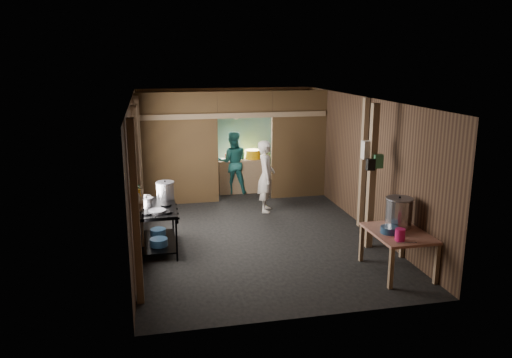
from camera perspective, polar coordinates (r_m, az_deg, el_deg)
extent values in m
cube|color=black|center=(9.98, -0.24, -5.88)|extent=(4.50, 7.00, 0.00)
cube|color=#3B3A38|center=(9.43, -0.26, 9.18)|extent=(4.50, 7.00, 0.00)
cube|color=#4B3421|center=(13.01, -3.44, 4.66)|extent=(4.50, 0.00, 2.60)
cube|color=#4B3421|center=(6.36, 6.29, -5.20)|extent=(4.50, 0.00, 2.60)
cube|color=#4B3421|center=(9.43, -13.76, 0.78)|extent=(0.00, 7.00, 2.60)
cube|color=#4B3421|center=(10.31, 12.09, 1.97)|extent=(0.00, 7.00, 2.60)
cube|color=brown|center=(11.60, -8.95, 3.40)|extent=(1.85, 0.10, 2.60)
cube|color=brown|center=(12.10, 4.92, 3.95)|extent=(1.35, 0.10, 2.60)
cube|color=brown|center=(11.65, -1.30, 8.58)|extent=(1.30, 0.10, 0.60)
cube|color=#6EA39C|center=(12.96, -3.40, 4.40)|extent=(4.40, 0.06, 2.50)
cube|color=#836D4D|center=(12.69, -1.67, 0.43)|extent=(1.20, 0.50, 0.85)
cylinder|color=beige|center=(12.87, -2.30, 7.28)|extent=(0.20, 0.03, 0.20)
cube|color=#836D4D|center=(6.91, -13.64, -3.94)|extent=(0.10, 0.12, 2.60)
cube|color=#836D4D|center=(8.65, -13.41, -0.37)|extent=(0.10, 0.12, 2.60)
cube|color=#836D4D|center=(10.60, -13.24, 2.22)|extent=(0.10, 0.12, 2.60)
cube|color=#836D4D|center=(10.10, 12.18, 1.72)|extent=(0.10, 0.12, 2.60)
cube|color=#836D4D|center=(9.00, 13.11, 0.19)|extent=(0.12, 0.12, 2.60)
cube|color=#836D4D|center=(11.58, -2.47, 7.30)|extent=(4.40, 0.12, 0.12)
cylinder|color=slate|center=(9.75, -13.59, 3.31)|extent=(0.03, 0.34, 0.34)
cylinder|color=black|center=(10.16, -13.51, 3.16)|extent=(0.03, 0.30, 0.30)
cube|color=#836D4D|center=(7.36, -13.37, -2.02)|extent=(0.14, 0.80, 0.03)
cylinder|color=beige|center=(7.11, -13.43, -2.06)|extent=(0.07, 0.07, 0.10)
cylinder|color=#F0A80A|center=(7.35, -13.40, -1.54)|extent=(0.08, 0.08, 0.10)
cylinder|color=#368050|center=(7.56, -13.38, -1.10)|extent=(0.06, 0.06, 0.10)
cube|color=beige|center=(8.95, 12.77, 3.28)|extent=(0.22, 0.15, 0.32)
cube|color=#368050|center=(8.91, 13.78, 2.00)|extent=(0.16, 0.12, 0.24)
cube|color=black|center=(8.84, 13.00, 1.63)|extent=(0.14, 0.10, 0.20)
cylinder|color=silver|center=(9.34, -12.40, -2.12)|extent=(0.19, 0.19, 0.10)
cylinder|color=navy|center=(8.91, -11.08, -7.12)|extent=(0.31, 0.31, 0.13)
cylinder|color=navy|center=(9.43, -11.16, -5.97)|extent=(0.29, 0.29, 0.11)
cylinder|color=navy|center=(8.10, 15.06, -5.65)|extent=(0.37, 0.37, 0.11)
cylinder|color=#E01A68|center=(7.82, 16.19, -6.13)|extent=(0.17, 0.17, 0.18)
cube|color=silver|center=(7.77, 16.88, -6.98)|extent=(0.30, 0.11, 0.01)
cylinder|color=#F0A80A|center=(12.64, -0.38, 2.86)|extent=(0.40, 0.40, 0.22)
cylinder|color=#8D2900|center=(12.53, -3.29, 2.58)|extent=(0.13, 0.13, 0.15)
imported|color=beige|center=(10.99, 1.17, 0.32)|extent=(0.51, 0.66, 1.60)
imported|color=#236B6A|center=(12.50, -2.68, 1.90)|extent=(0.84, 0.69, 1.57)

